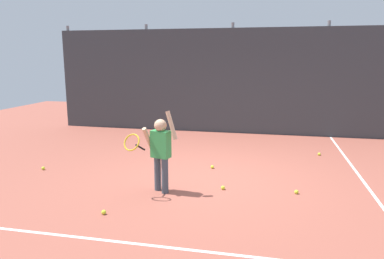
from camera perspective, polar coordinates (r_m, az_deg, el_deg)
ground_plane at (r=6.71m, az=2.14°, el=-7.51°), size 20.00×20.00×0.00m
court_line_baseline at (r=4.41m, az=-4.08°, el=-18.07°), size 9.00×0.05×0.00m
court_line_sideline at (r=7.76m, az=24.43°, el=-5.92°), size 0.05×9.00×0.00m
back_fence_windscreen at (r=10.50m, az=6.24°, el=7.55°), size 10.54×0.08×2.98m
fence_post_0 at (r=12.20m, az=-18.61°, el=7.90°), size 0.09×0.09×3.13m
fence_post_1 at (r=11.11m, az=-7.08°, el=8.12°), size 0.09×0.09×3.13m
fence_post_2 at (r=10.55m, az=6.29°, el=7.98°), size 0.09×0.09×3.13m
fence_post_3 at (r=10.59m, az=20.30°, el=7.36°), size 0.09×0.09×3.13m
tennis_player at (r=5.82m, az=-5.15°, el=-3.04°), size 0.83×0.57×1.35m
tennis_ball_0 at (r=6.11m, az=4.92°, el=-9.15°), size 0.07×0.07×0.07m
tennis_ball_1 at (r=8.61m, az=19.47°, el=-3.68°), size 0.07×0.07×0.07m
tennis_ball_2 at (r=5.33m, az=-13.79°, el=-12.58°), size 0.07×0.07×0.07m
tennis_ball_3 at (r=9.94m, az=-6.55°, el=-1.17°), size 0.07×0.07×0.07m
tennis_ball_4 at (r=7.20m, az=3.23°, el=-5.92°), size 0.07×0.07×0.07m
tennis_ball_5 at (r=7.68m, az=-22.47°, el=-5.68°), size 0.07×0.07×0.07m
tennis_ball_6 at (r=6.14m, az=16.19°, el=-9.45°), size 0.07×0.07×0.07m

